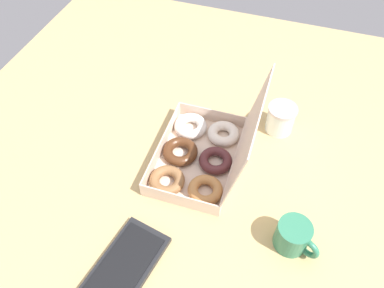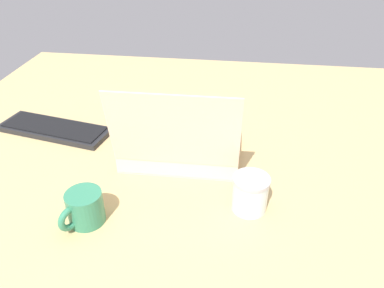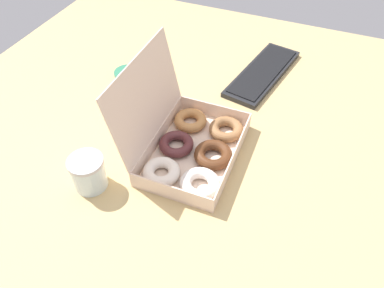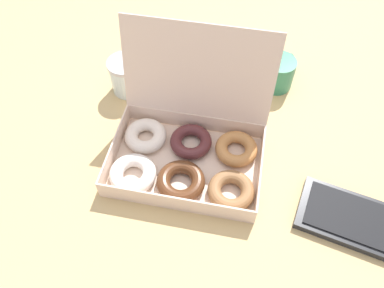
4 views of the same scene
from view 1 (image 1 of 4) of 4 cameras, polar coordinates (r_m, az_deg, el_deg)
The scene contains 4 objects.
ground_plane at distance 119.15cm, azimuth 1.70°, elevation -3.55°, with size 180.00×180.00×2.00cm, color tan.
donut_box at distance 116.80cm, azimuth 1.44°, elevation -1.40°, with size 37.78×31.13×29.09cm.
coffee_mug at distance 104.33cm, azimuth 15.25°, elevation -13.40°, with size 9.08×12.12×8.68cm.
glass_jar at distance 127.95cm, azimuth 13.35°, elevation 3.79°, with size 9.56×9.56×9.85cm.
Camera 1 is at (67.57, 18.72, 95.33)cm, focal length 35.00 mm.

